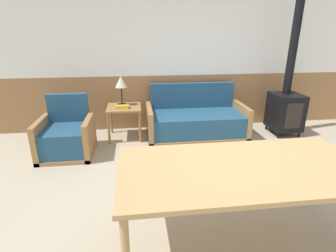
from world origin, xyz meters
name	(u,v)px	position (x,y,z in m)	size (l,w,h in m)	color
ground_plane	(232,203)	(0.00, 0.00, 0.00)	(16.00, 16.00, 0.00)	#B2A58C
wall_back	(189,58)	(0.00, 2.63, 1.35)	(7.20, 0.06, 2.70)	#996B42
couch	(196,121)	(0.05, 2.10, 0.26)	(1.77, 0.89, 0.90)	#9E7042
armchair	(67,138)	(-2.11, 1.55, 0.27)	(0.78, 0.77, 0.89)	#9E7042
side_table	(124,111)	(-1.24, 2.13, 0.49)	(0.58, 0.58, 0.58)	#9E7042
table_lamp	(121,83)	(-1.27, 2.23, 0.97)	(0.21, 0.21, 0.51)	black
book_stack	(122,107)	(-1.26, 2.02, 0.61)	(0.23, 0.13, 0.05)	gold
dining_table	(243,173)	(-0.17, -0.53, 0.71)	(2.07, 1.00, 0.77)	tan
wood_stove	(286,102)	(1.70, 1.98, 0.60)	(0.50, 0.57, 2.43)	black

